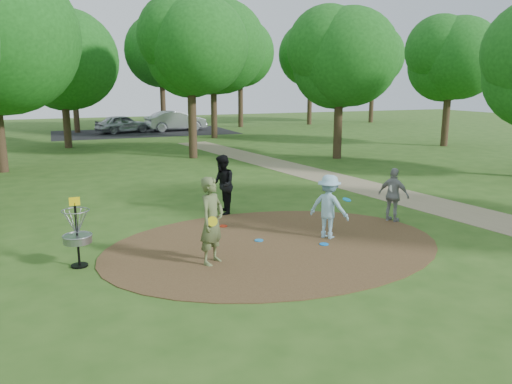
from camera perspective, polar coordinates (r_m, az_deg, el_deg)
name	(u,v)px	position (r m, az deg, el deg)	size (l,w,h in m)	color
ground	(274,246)	(12.28, 2.12, -6.14)	(100.00, 100.00, 0.00)	#2D5119
dirt_clearing	(274,245)	(12.28, 2.12, -6.09)	(8.40, 8.40, 0.02)	#47301C
footpath	(430,204)	(17.37, 19.24, -1.28)	(2.00, 40.00, 0.01)	#8C7A5B
parking_lot	(145,132)	(41.36, -12.62, 6.67)	(14.00, 8.00, 0.01)	black
player_observer_with_disc	(212,221)	(10.85, -5.07, -3.32)	(0.84, 0.81, 1.94)	#58673B
player_throwing_with_disc	(329,207)	(12.78, 8.33, -1.68)	(1.23, 1.22, 1.64)	#9CCEE8
player_walking_with_disc	(222,185)	(15.01, -3.87, 0.82)	(0.78, 0.95, 1.80)	black
player_waiting_with_disc	(394,195)	(14.69, 15.45, -0.34)	(0.76, 0.98, 1.55)	gray
disc_ground_cyan	(259,240)	(12.57, 0.34, -5.54)	(0.22, 0.22, 0.02)	#187AC7
disc_ground_blue	(324,244)	(12.39, 7.78, -5.92)	(0.22, 0.22, 0.02)	#0D79E8
disc_ground_red	(223,226)	(13.83, -3.76, -3.90)	(0.22, 0.22, 0.02)	red
car_left	(122,124)	(41.34, -15.02, 7.53)	(1.69, 4.19, 1.43)	#B1B4B9
car_right	(176,121)	(42.22, -9.15, 8.03)	(1.74, 4.98, 1.64)	#A9ABB1
disc_golf_basket	(77,228)	(11.33, -19.82, -3.85)	(0.63, 0.63, 1.54)	black
tree_ring	(218,48)	(20.95, -4.31, 16.14)	(36.60, 45.58, 9.42)	#332316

